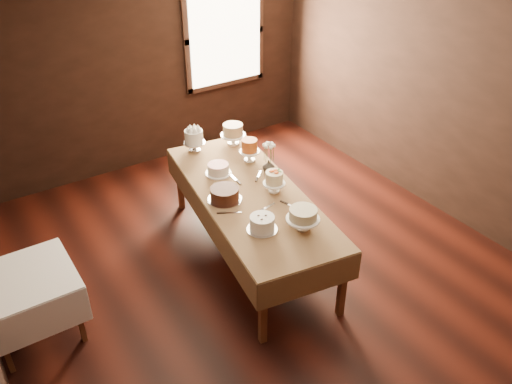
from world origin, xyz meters
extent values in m
cube|color=black|center=(0.00, 0.00, 0.00)|extent=(5.00, 6.00, 0.01)
cube|color=black|center=(0.00, 3.00, 1.40)|extent=(5.00, 0.02, 2.80)
cube|color=black|center=(2.50, 0.00, 1.40)|extent=(0.02, 6.00, 2.80)
cube|color=#FFEABF|center=(1.30, 2.94, 1.60)|extent=(1.10, 0.05, 1.30)
cube|color=#4E2A18|center=(-0.50, -0.66, 0.36)|extent=(0.07, 0.07, 0.71)
cube|color=#4E2A18|center=(-0.13, 1.67, 0.36)|extent=(0.07, 0.07, 0.71)
cube|color=#4E2A18|center=(0.30, -0.79, 0.36)|extent=(0.07, 0.07, 0.71)
cube|color=#4E2A18|center=(0.66, 1.54, 0.36)|extent=(0.07, 0.07, 0.71)
cube|color=#4E2A18|center=(0.08, 0.44, 0.75)|extent=(1.30, 2.59, 0.04)
cube|color=#8C6B49|center=(0.08, 0.44, 0.78)|extent=(1.37, 2.66, 0.01)
cube|color=#4E2A18|center=(-2.45, 0.22, 0.31)|extent=(0.04, 0.04, 0.61)
cube|color=#4E2A18|center=(-1.83, 0.22, 0.31)|extent=(0.04, 0.04, 0.61)
cube|color=#4E2A18|center=(-1.83, 0.84, 0.31)|extent=(0.04, 0.04, 0.61)
cube|color=#4E2A18|center=(-2.14, 0.53, 0.63)|extent=(0.72, 0.72, 0.04)
cube|color=white|center=(-2.14, 0.53, 0.66)|extent=(0.80, 0.80, 0.01)
cylinder|color=silver|center=(0.04, 1.56, 0.85)|extent=(0.25, 0.25, 0.12)
cylinder|color=silver|center=(0.04, 1.56, 0.98)|extent=(0.29, 0.29, 0.15)
cylinder|color=white|center=(0.51, 1.47, 0.85)|extent=(0.30, 0.30, 0.13)
cylinder|color=tan|center=(0.51, 1.47, 0.98)|extent=(0.29, 0.29, 0.13)
cylinder|color=white|center=(0.01, 0.95, 0.79)|extent=(0.28, 0.28, 0.01)
cylinder|color=silver|center=(0.01, 0.95, 0.85)|extent=(0.30, 0.30, 0.09)
cylinder|color=white|center=(0.45, 1.01, 0.85)|extent=(0.23, 0.23, 0.13)
cylinder|color=#B8521A|center=(0.45, 1.01, 0.99)|extent=(0.24, 0.24, 0.14)
cylinder|color=silver|center=(-0.20, 0.46, 0.79)|extent=(0.35, 0.35, 0.01)
cylinder|color=#3A170B|center=(-0.20, 0.46, 0.86)|extent=(0.29, 0.29, 0.12)
cylinder|color=white|center=(0.30, 0.33, 0.84)|extent=(0.23, 0.23, 0.11)
cylinder|color=beige|center=(0.30, 0.33, 0.96)|extent=(0.25, 0.25, 0.12)
cylinder|color=silver|center=(-0.17, -0.16, 0.79)|extent=(0.29, 0.29, 0.01)
cylinder|color=silver|center=(-0.17, -0.16, 0.86)|extent=(0.28, 0.28, 0.13)
cylinder|color=white|center=(0.15, -0.34, 0.85)|extent=(0.31, 0.31, 0.12)
cylinder|color=beige|center=(0.15, -0.34, 0.96)|extent=(0.31, 0.31, 0.10)
cube|color=silver|center=(0.11, 0.13, 0.79)|extent=(0.24, 0.07, 0.01)
cube|color=silver|center=(0.30, -0.02, 0.79)|extent=(0.10, 0.23, 0.01)
cube|color=silver|center=(0.10, 0.79, 0.79)|extent=(0.04, 0.24, 0.01)
cube|color=silver|center=(0.36, 0.69, 0.79)|extent=(0.19, 0.19, 0.01)
cube|color=silver|center=(-0.24, 0.22, 0.79)|extent=(0.22, 0.14, 0.01)
imported|color=#2D2823|center=(0.48, 0.68, 0.86)|extent=(0.15, 0.15, 0.14)
camera|label=1|loc=(-2.35, -3.37, 3.66)|focal=36.97mm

